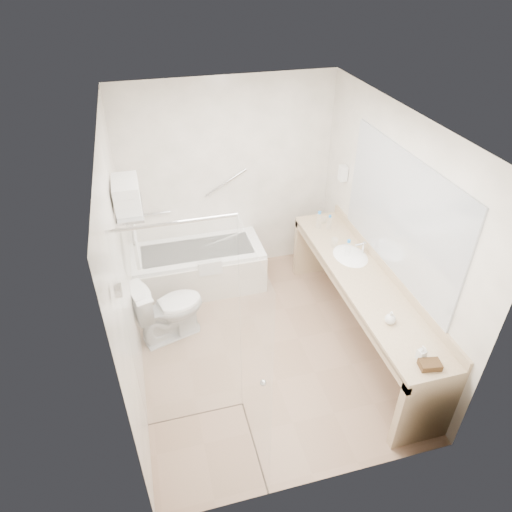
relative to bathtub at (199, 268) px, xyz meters
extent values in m
plane|color=#9C7960|center=(0.50, -1.24, -0.28)|extent=(3.20, 3.20, 0.00)
cube|color=white|center=(0.50, -1.24, 2.22)|extent=(2.60, 3.20, 0.10)
cube|color=white|center=(0.50, 0.36, 0.97)|extent=(2.60, 0.10, 2.50)
cube|color=white|center=(0.50, -2.84, 0.97)|extent=(2.60, 0.10, 2.50)
cube|color=white|center=(-0.80, -1.24, 0.97)|extent=(0.10, 3.20, 2.50)
cube|color=white|center=(1.80, -1.24, 0.97)|extent=(0.10, 3.20, 2.50)
cube|color=white|center=(0.00, 0.01, 0.00)|extent=(1.60, 0.70, 0.55)
cube|color=beige|center=(0.00, -0.35, -0.03)|extent=(1.60, 0.02, 0.50)
cube|color=silver|center=(0.10, -0.34, 0.22)|extent=(0.28, 0.06, 0.18)
cylinder|color=silver|center=(-0.45, 0.32, 0.67)|extent=(0.40, 0.03, 0.03)
cylinder|color=silver|center=(0.45, 0.32, 0.97)|extent=(0.53, 0.03, 0.33)
cube|color=silver|center=(-0.35, -1.94, 0.77)|extent=(0.90, 0.01, 2.10)
cube|color=silver|center=(0.10, -2.39, 0.77)|extent=(0.02, 0.90, 2.10)
cylinder|color=silver|center=(-0.35, -1.94, 1.82)|extent=(0.90, 0.02, 0.02)
sphere|color=silver|center=(0.13, -2.54, 0.72)|extent=(0.05, 0.05, 0.05)
cylinder|color=silver|center=(-0.75, -2.39, 1.67)|extent=(0.04, 0.10, 0.10)
cube|color=silver|center=(-0.67, -0.89, 1.42)|extent=(0.24, 0.55, 0.02)
cylinder|color=silver|center=(-0.67, -0.89, 1.20)|extent=(0.02, 0.55, 0.02)
cube|color=silver|center=(-0.67, -0.89, 1.04)|extent=(0.03, 0.42, 0.32)
cube|color=silver|center=(-0.67, -0.89, 1.48)|extent=(0.22, 0.40, 0.08)
cube|color=silver|center=(-0.67, -0.89, 1.57)|extent=(0.22, 0.40, 0.08)
cube|color=silver|center=(-0.67, -0.89, 1.65)|extent=(0.22, 0.40, 0.08)
cube|color=tan|center=(1.52, -1.39, 0.55)|extent=(0.55, 2.70, 0.05)
cube|color=tan|center=(1.78, -1.39, 0.62)|extent=(0.03, 2.70, 0.10)
cube|color=tan|center=(1.27, -1.39, 0.49)|extent=(0.04, 2.70, 0.08)
cube|color=tan|center=(1.52, -2.70, 0.12)|extent=(0.55, 0.08, 0.80)
cube|color=tan|center=(1.52, -0.08, 0.12)|extent=(0.55, 0.08, 0.80)
ellipsoid|color=white|center=(1.55, -0.99, 0.54)|extent=(0.40, 0.52, 0.14)
cylinder|color=silver|center=(1.70, -0.99, 0.65)|extent=(0.03, 0.03, 0.14)
cube|color=#ADB2B9|center=(1.79, -1.39, 1.27)|extent=(0.02, 2.00, 1.20)
cube|color=silver|center=(1.75, -0.19, 1.17)|extent=(0.08, 0.10, 0.18)
imported|color=white|center=(-0.45, -0.81, 0.11)|extent=(0.87, 0.64, 0.76)
cube|color=#4C321B|center=(1.50, -2.61, 0.60)|extent=(0.19, 0.14, 0.06)
imported|color=silver|center=(1.48, -2.51, 0.61)|extent=(0.09, 0.15, 0.06)
imported|color=silver|center=(1.45, -2.06, 0.62)|extent=(0.11, 0.14, 0.10)
cylinder|color=silver|center=(1.50, -1.01, 0.67)|extent=(0.07, 0.07, 0.19)
cylinder|color=#267FD9|center=(1.50, -1.01, 0.78)|extent=(0.04, 0.04, 0.03)
cylinder|color=silver|center=(1.43, -0.35, 0.67)|extent=(0.07, 0.07, 0.19)
cylinder|color=#267FD9|center=(1.43, -0.35, 0.78)|extent=(0.04, 0.04, 0.03)
cylinder|color=silver|center=(1.54, -0.42, 0.66)|extent=(0.06, 0.06, 0.17)
cylinder|color=#267FD9|center=(1.54, -0.42, 0.75)|extent=(0.03, 0.03, 0.02)
cylinder|color=silver|center=(1.46, -0.77, 0.62)|extent=(0.09, 0.09, 0.10)
cylinder|color=silver|center=(1.54, -0.26, 0.62)|extent=(0.08, 0.08, 0.08)
camera|label=1|loc=(-0.49, -4.68, 3.42)|focal=32.00mm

